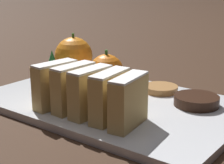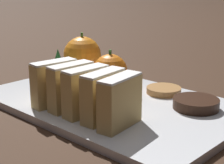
{
  "view_description": "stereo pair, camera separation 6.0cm",
  "coord_description": "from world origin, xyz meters",
  "px_view_note": "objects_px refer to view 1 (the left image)",
  "views": [
    {
      "loc": [
        -0.46,
        -0.35,
        0.21
      ],
      "look_at": [
        0.0,
        0.0,
        0.04
      ],
      "focal_mm": 60.0,
      "sensor_mm": 36.0,
      "label": 1
    },
    {
      "loc": [
        -0.42,
        -0.39,
        0.21
      ],
      "look_at": [
        0.0,
        0.0,
        0.04
      ],
      "focal_mm": 60.0,
      "sensor_mm": 36.0,
      "label": 2
    }
  ],
  "objects_px": {
    "chocolate_cookie": "(196,101)",
    "orange_near": "(106,71)",
    "orange_far": "(74,56)",
    "walnut": "(129,89)"
  },
  "relations": [
    {
      "from": "orange_far",
      "to": "walnut",
      "type": "height_order",
      "value": "orange_far"
    },
    {
      "from": "orange_near",
      "to": "walnut",
      "type": "xyz_separation_m",
      "value": [
        -0.02,
        -0.06,
        -0.02
      ]
    },
    {
      "from": "orange_near",
      "to": "walnut",
      "type": "distance_m",
      "value": 0.07
    },
    {
      "from": "chocolate_cookie",
      "to": "orange_near",
      "type": "bearing_deg",
      "value": 94.1
    },
    {
      "from": "orange_near",
      "to": "chocolate_cookie",
      "type": "distance_m",
      "value": 0.17
    },
    {
      "from": "orange_far",
      "to": "chocolate_cookie",
      "type": "relative_size",
      "value": 1.21
    },
    {
      "from": "orange_far",
      "to": "chocolate_cookie",
      "type": "height_order",
      "value": "orange_far"
    },
    {
      "from": "orange_far",
      "to": "walnut",
      "type": "xyz_separation_m",
      "value": [
        -0.05,
        -0.17,
        -0.02
      ]
    },
    {
      "from": "walnut",
      "to": "chocolate_cookie",
      "type": "relative_size",
      "value": 0.52
    },
    {
      "from": "orange_near",
      "to": "chocolate_cookie",
      "type": "relative_size",
      "value": 1.0
    }
  ]
}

